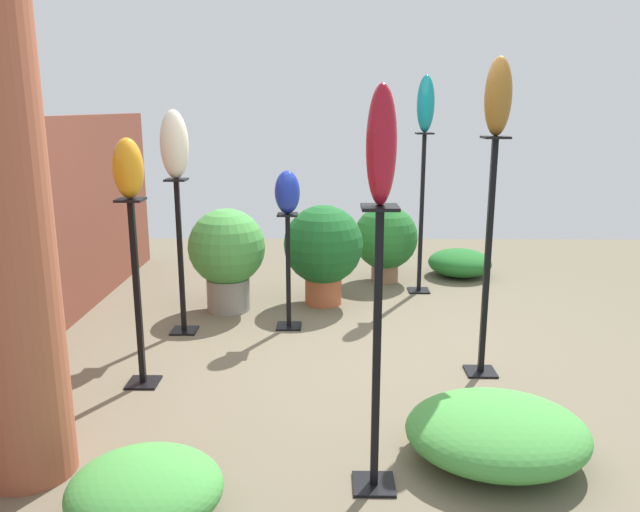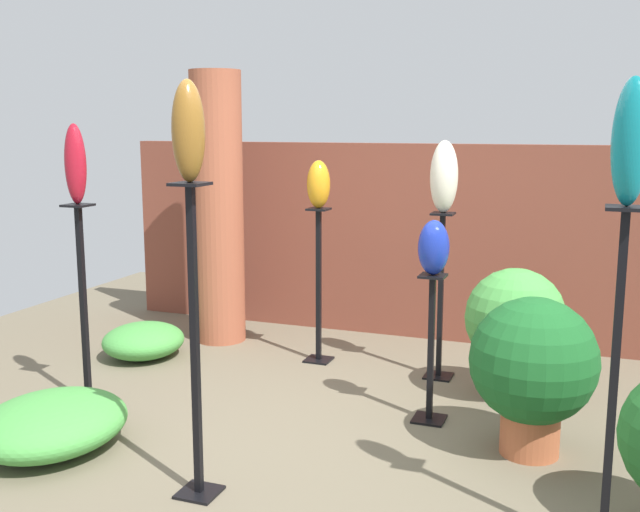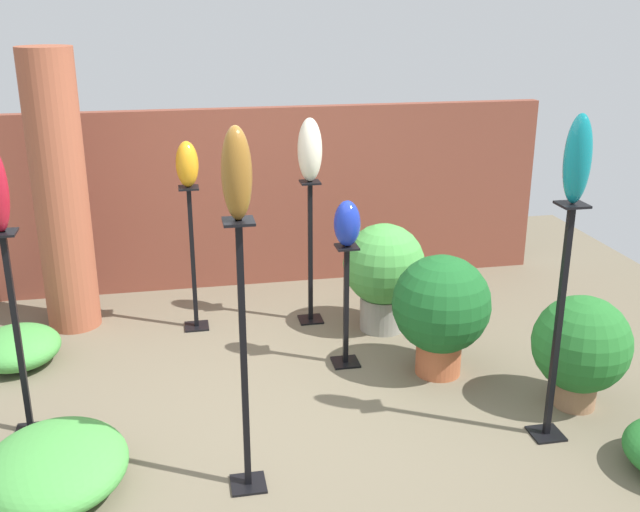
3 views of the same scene
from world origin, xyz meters
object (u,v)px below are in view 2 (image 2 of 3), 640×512
Objects in this scene: pedestal_teal at (612,400)px; pedestal_ruby at (84,314)px; art_vase_bronze at (188,131)px; potted_plant_back_center at (533,366)px; pedestal_cobalt at (431,356)px; brick_pillar at (218,209)px; art_vase_teal at (631,142)px; art_vase_ivory at (444,177)px; pedestal_ivory at (440,303)px; pedestal_bronze at (195,355)px; potted_plant_front_right at (515,325)px; pedestal_amber at (319,292)px; art_vase_ruby at (76,164)px; art_vase_amber at (319,184)px; art_vase_cobalt at (434,248)px.

pedestal_ruby is at bearing 168.27° from pedestal_teal.
art_vase_bronze reaches higher than potted_plant_back_center.
pedestal_teal is 3.30m from pedestal_ruby.
art_vase_bronze is (-0.88, -1.36, 1.39)m from pedestal_cobalt.
brick_pillar is 4.46× the size of art_vase_teal.
potted_plant_back_center is (0.75, -1.11, -0.96)m from art_vase_ivory.
brick_pillar is 1.70× the size of pedestal_ruby.
art_vase_teal reaches higher than pedestal_ivory.
pedestal_bronze is 2.35m from potted_plant_front_right.
brick_pillar is 1.20m from pedestal_amber.
art_vase_bronze is 0.53× the size of potted_plant_back_center.
art_vase_ruby is at bearing 147.92° from pedestal_bronze.
pedestal_ivory is 2.41× the size of art_vase_ruby.
brick_pillar is 2.52× the size of potted_plant_back_center.
art_vase_amber is at bearing 52.09° from art_vase_ruby.
brick_pillar is at bearing 167.15° from potted_plant_front_right.
art_vase_amber reaches higher than art_vase_cobalt.
art_vase_cobalt is at bearing -39.16° from art_vase_amber.
art_vase_teal is 1.62m from potted_plant_back_center.
potted_plant_front_right is (0.56, -0.27, -0.04)m from pedestal_ivory.
pedestal_ruby reaches higher than pedestal_amber.
brick_pillar is 2.43× the size of pedestal_cobalt.
art_vase_teal is at bearing 4.47° from art_vase_bronze.
art_vase_cobalt is 1.73m from art_vase_teal.
potted_plant_back_center is at bearing -23.44° from pedestal_cobalt.
brick_pillar is at bearing 143.10° from pedestal_teal.
art_vase_amber is 0.40× the size of potted_plant_back_center.
pedestal_amber is 2.37× the size of art_vase_teal.
pedestal_ivory is at bearing 119.37° from pedestal_teal.
potted_plant_back_center is (-0.40, 0.93, -0.19)m from pedestal_teal.
brick_pillar is 2.52× the size of potted_plant_front_right.
pedestal_bronze is 2.19m from art_vase_teal.
art_vase_teal is (1.03, -1.21, 1.36)m from pedestal_cobalt.
art_vase_amber is at bearing 140.84° from pedestal_cobalt.
art_vase_bronze reaches higher than potted_plant_front_right.
art_vase_teal is (3.13, -2.35, 0.64)m from brick_pillar.
art_vase_ruby is at bearing 168.27° from art_vase_teal.
pedestal_cobalt is 0.69m from art_vase_cobalt.
art_vase_ivory is at bearing 97.87° from art_vase_cobalt.
pedestal_teal reaches higher than pedestal_ruby.
potted_plant_front_right is at bearing 22.63° from art_vase_ruby.
pedestal_ivory is at bearing 154.12° from potted_plant_front_right.
pedestal_cobalt is 1.97× the size of art_vase_bronze.
pedestal_amber is 0.90× the size of pedestal_ruby.
pedestal_amber is 2.98m from pedestal_teal.
pedestal_ruby is at bearing -93.32° from brick_pillar.
art_vase_teal is (0.00, 0.00, 1.08)m from pedestal_teal.
pedestal_ivory is at bearing 70.68° from pedestal_bronze.
art_vase_amber is at bearing -14.34° from brick_pillar.
brick_pillar is 4.79× the size of art_vase_bronze.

